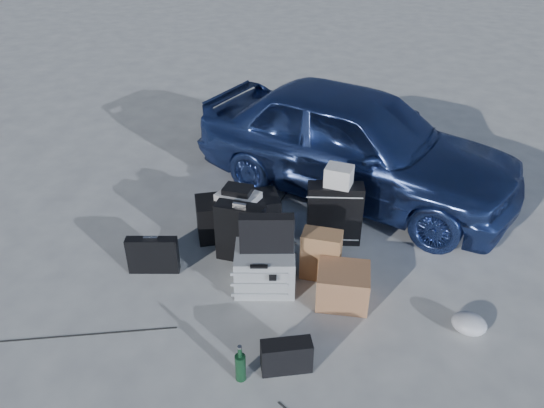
{
  "coord_description": "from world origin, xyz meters",
  "views": [
    {
      "loc": [
        0.67,
        -3.0,
        2.99
      ],
      "look_at": [
        -0.13,
        0.85,
        0.54
      ],
      "focal_mm": 35.0,
      "sensor_mm": 36.0,
      "label": 1
    }
  ],
  "objects_px": {
    "briefcase": "(153,255)",
    "duffel_bag": "(238,216)",
    "suitcase_left": "(241,232)",
    "suitcase_right": "(334,214)",
    "pelican_case": "(265,268)",
    "green_bottle": "(240,363)",
    "car": "(355,142)",
    "cardboard_box": "(343,286)"
  },
  "relations": [
    {
      "from": "briefcase",
      "to": "duffel_bag",
      "type": "xyz_separation_m",
      "value": [
        0.58,
        0.72,
        0.02
      ]
    },
    {
      "from": "car",
      "to": "duffel_bag",
      "type": "relative_size",
      "value": 4.39
    },
    {
      "from": "suitcase_left",
      "to": "suitcase_right",
      "type": "xyz_separation_m",
      "value": [
        0.79,
        0.45,
        0.02
      ]
    },
    {
      "from": "suitcase_left",
      "to": "duffel_bag",
      "type": "height_order",
      "value": "suitcase_left"
    },
    {
      "from": "pelican_case",
      "to": "car",
      "type": "bearing_deg",
      "value": 60.06
    },
    {
      "from": "suitcase_left",
      "to": "cardboard_box",
      "type": "height_order",
      "value": "suitcase_left"
    },
    {
      "from": "car",
      "to": "briefcase",
      "type": "xyz_separation_m",
      "value": [
        -1.59,
        -1.77,
        -0.42
      ]
    },
    {
      "from": "briefcase",
      "to": "duffel_bag",
      "type": "height_order",
      "value": "duffel_bag"
    },
    {
      "from": "suitcase_right",
      "to": "duffel_bag",
      "type": "relative_size",
      "value": 0.77
    },
    {
      "from": "suitcase_right",
      "to": "pelican_case",
      "type": "bearing_deg",
      "value": -132.2
    },
    {
      "from": "suitcase_left",
      "to": "green_bottle",
      "type": "bearing_deg",
      "value": -71.25
    },
    {
      "from": "briefcase",
      "to": "suitcase_left",
      "type": "distance_m",
      "value": 0.79
    },
    {
      "from": "cardboard_box",
      "to": "pelican_case",
      "type": "bearing_deg",
      "value": 174.61
    },
    {
      "from": "car",
      "to": "suitcase_right",
      "type": "distance_m",
      "value": 1.04
    },
    {
      "from": "suitcase_right",
      "to": "suitcase_left",
      "type": "bearing_deg",
      "value": -159.91
    },
    {
      "from": "car",
      "to": "suitcase_left",
      "type": "height_order",
      "value": "car"
    },
    {
      "from": "duffel_bag",
      "to": "green_bottle",
      "type": "xyz_separation_m",
      "value": [
        0.47,
        -1.72,
        -0.05
      ]
    },
    {
      "from": "car",
      "to": "suitcase_left",
      "type": "xyz_separation_m",
      "value": [
        -0.89,
        -1.44,
        -0.3
      ]
    },
    {
      "from": "car",
      "to": "green_bottle",
      "type": "height_order",
      "value": "car"
    },
    {
      "from": "duffel_bag",
      "to": "pelican_case",
      "type": "bearing_deg",
      "value": -82.59
    },
    {
      "from": "briefcase",
      "to": "suitcase_right",
      "type": "bearing_deg",
      "value": 16.0
    },
    {
      "from": "suitcase_right",
      "to": "duffel_bag",
      "type": "height_order",
      "value": "suitcase_right"
    },
    {
      "from": "car",
      "to": "cardboard_box",
      "type": "bearing_deg",
      "value": -156.91
    },
    {
      "from": "pelican_case",
      "to": "suitcase_right",
      "type": "xyz_separation_m",
      "value": [
        0.5,
        0.77,
        0.12
      ]
    },
    {
      "from": "car",
      "to": "cardboard_box",
      "type": "distance_m",
      "value": 1.88
    },
    {
      "from": "car",
      "to": "duffel_bag",
      "type": "bearing_deg",
      "value": 157.02
    },
    {
      "from": "briefcase",
      "to": "suitcase_left",
      "type": "bearing_deg",
      "value": 13.72
    },
    {
      "from": "suitcase_right",
      "to": "briefcase",
      "type": "bearing_deg",
      "value": -161.88
    },
    {
      "from": "duffel_bag",
      "to": "cardboard_box",
      "type": "relative_size",
      "value": 1.9
    },
    {
      "from": "suitcase_right",
      "to": "cardboard_box",
      "type": "bearing_deg",
      "value": -88.06
    },
    {
      "from": "briefcase",
      "to": "green_bottle",
      "type": "distance_m",
      "value": 1.45
    },
    {
      "from": "suitcase_left",
      "to": "suitcase_right",
      "type": "bearing_deg",
      "value": 33.95
    },
    {
      "from": "car",
      "to": "green_bottle",
      "type": "bearing_deg",
      "value": -170.26
    },
    {
      "from": "suitcase_left",
      "to": "cardboard_box",
      "type": "xyz_separation_m",
      "value": [
        0.95,
        -0.39,
        -0.13
      ]
    },
    {
      "from": "suitcase_right",
      "to": "green_bottle",
      "type": "bearing_deg",
      "value": -113.59
    },
    {
      "from": "suitcase_left",
      "to": "cardboard_box",
      "type": "distance_m",
      "value": 1.04
    },
    {
      "from": "pelican_case",
      "to": "green_bottle",
      "type": "relative_size",
      "value": 1.65
    },
    {
      "from": "briefcase",
      "to": "duffel_bag",
      "type": "relative_size",
      "value": 0.56
    },
    {
      "from": "duffel_bag",
      "to": "green_bottle",
      "type": "distance_m",
      "value": 1.78
    },
    {
      "from": "briefcase",
      "to": "duffel_bag",
      "type": "bearing_deg",
      "value": 39.64
    },
    {
      "from": "pelican_case",
      "to": "suitcase_right",
      "type": "bearing_deg",
      "value": 45.85
    },
    {
      "from": "suitcase_left",
      "to": "cardboard_box",
      "type": "bearing_deg",
      "value": -17.62
    }
  ]
}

